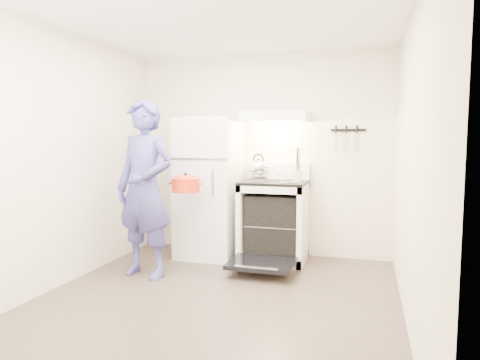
# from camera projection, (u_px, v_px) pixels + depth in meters

# --- Properties ---
(floor) EXTENTS (3.60, 3.60, 0.00)m
(floor) POSITION_uv_depth(u_px,v_px,m) (213.00, 303.00, 3.79)
(floor) COLOR #493C31
(floor) RESTS_ON ground
(back_wall) EXTENTS (3.20, 0.02, 2.50)m
(back_wall) POSITION_uv_depth(u_px,v_px,m) (262.00, 155.00, 5.38)
(back_wall) COLOR beige
(back_wall) RESTS_ON ground
(refrigerator) EXTENTS (0.70, 0.70, 1.70)m
(refrigerator) POSITION_uv_depth(u_px,v_px,m) (209.00, 188.00, 5.25)
(refrigerator) COLOR white
(refrigerator) RESTS_ON floor
(stove_body) EXTENTS (0.76, 0.65, 0.92)m
(stove_body) POSITION_uv_depth(u_px,v_px,m) (274.00, 222.00, 5.08)
(stove_body) COLOR white
(stove_body) RESTS_ON floor
(cooktop) EXTENTS (0.76, 0.65, 0.03)m
(cooktop) POSITION_uv_depth(u_px,v_px,m) (274.00, 182.00, 5.04)
(cooktop) COLOR black
(cooktop) RESTS_ON stove_body
(backsplash) EXTENTS (0.76, 0.07, 0.20)m
(backsplash) POSITION_uv_depth(u_px,v_px,m) (279.00, 171.00, 5.30)
(backsplash) COLOR white
(backsplash) RESTS_ON cooktop
(oven_door) EXTENTS (0.70, 0.54, 0.04)m
(oven_door) POSITION_uv_depth(u_px,v_px,m) (262.00, 263.00, 4.55)
(oven_door) COLOR black
(oven_door) RESTS_ON floor
(oven_rack) EXTENTS (0.60, 0.52, 0.01)m
(oven_rack) POSITION_uv_depth(u_px,v_px,m) (274.00, 224.00, 5.09)
(oven_rack) COLOR gray
(oven_rack) RESTS_ON stove_body
(range_hood) EXTENTS (0.76, 0.50, 0.12)m
(range_hood) POSITION_uv_depth(u_px,v_px,m) (276.00, 117.00, 5.04)
(range_hood) COLOR white
(range_hood) RESTS_ON back_wall
(knife_strip) EXTENTS (0.40, 0.02, 0.03)m
(knife_strip) POSITION_uv_depth(u_px,v_px,m) (348.00, 130.00, 5.04)
(knife_strip) COLOR black
(knife_strip) RESTS_ON back_wall
(pizza_stone) EXTENTS (0.35, 0.35, 0.02)m
(pizza_stone) POSITION_uv_depth(u_px,v_px,m) (269.00, 221.00, 5.18)
(pizza_stone) COLOR #886646
(pizza_stone) RESTS_ON oven_rack
(tea_kettle) EXTENTS (0.26, 0.21, 0.31)m
(tea_kettle) POSITION_uv_depth(u_px,v_px,m) (258.00, 167.00, 5.30)
(tea_kettle) COLOR silver
(tea_kettle) RESTS_ON cooktop
(utensil_jar) EXTENTS (0.09, 0.09, 0.13)m
(utensil_jar) POSITION_uv_depth(u_px,v_px,m) (298.00, 176.00, 4.69)
(utensil_jar) COLOR silver
(utensil_jar) RESTS_ON cooktop
(person) EXTENTS (0.74, 0.55, 1.85)m
(person) POSITION_uv_depth(u_px,v_px,m) (145.00, 189.00, 4.46)
(person) COLOR navy
(person) RESTS_ON floor
(dutch_oven) EXTENTS (0.37, 0.30, 0.24)m
(dutch_oven) POSITION_uv_depth(u_px,v_px,m) (186.00, 185.00, 4.61)
(dutch_oven) COLOR red
(dutch_oven) RESTS_ON person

